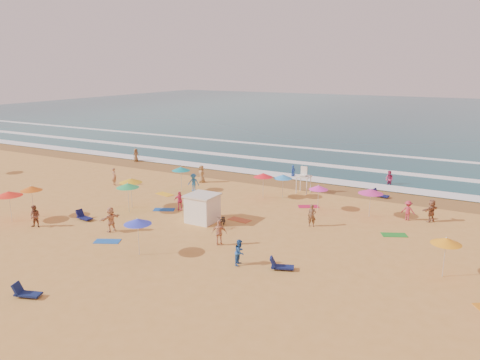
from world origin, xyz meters
The scene contains 12 objects.
ground centered at (0.00, 0.00, 0.00)m, with size 220.00×220.00×0.00m, color gold.
ocean centered at (0.00, 84.00, 0.00)m, with size 220.00×140.00×0.18m, color #0C4756.
wet_sand centered at (0.00, 12.50, 0.01)m, with size 220.00×220.00×0.00m, color olive.
surf_foam centered at (0.00, 21.32, 0.10)m, with size 200.00×18.70×0.05m.
cabana centered at (0.39, -1.49, 1.00)m, with size 2.00×2.00×2.00m, color white.
cabana_roof centered at (0.39, -1.49, 2.06)m, with size 2.20×2.20×0.12m, color silver.
bicycle centered at (2.29, -1.79, 0.45)m, with size 0.59×1.70×0.89m, color black.
lifeguard_stand centered at (4.06, 9.85, 1.05)m, with size 1.20×1.20×2.10m, color white, non-canonical shape.
beach_umbrellas centered at (1.42, 0.51, 2.15)m, with size 58.88×22.55×0.75m.
loungers centered at (6.89, -4.19, 0.17)m, with size 56.82×28.27×0.34m.
towels centered at (1.40, -1.78, 0.01)m, with size 49.66×17.20×0.03m.
beachgoers centered at (0.99, 3.47, 0.80)m, with size 50.18×25.78×2.05m.
Camera 1 is at (18.99, -29.50, 11.51)m, focal length 35.00 mm.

